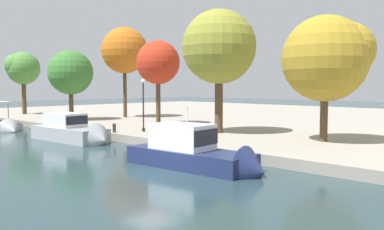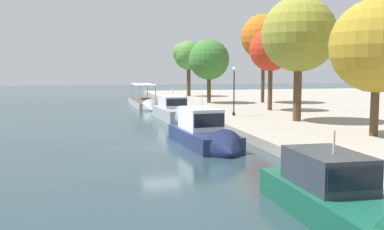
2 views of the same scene
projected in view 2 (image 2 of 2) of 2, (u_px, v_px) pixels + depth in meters
The scene contains 14 objects.
ground_plane at pixel (161, 147), 29.47m from camera, with size 220.00×220.00×0.00m, color #23383D.
tour_boat_0 at pixel (144, 105), 60.21m from camera, with size 14.37×2.92×4.10m.
motor_yacht_1 at pixel (175, 113), 44.49m from camera, with size 9.01×3.25×4.03m.
motor_yacht_2 at pixel (206, 137), 29.42m from camera, with size 8.93×3.36×4.42m.
motor_yacht_3 at pixel (344, 207), 14.73m from camera, with size 8.50×2.66×3.95m.
mooring_bollard_1 at pixel (208, 110), 43.24m from camera, with size 0.32×0.32×0.81m.
mooring_bollard_2 at pixel (346, 160), 20.12m from camera, with size 0.30×0.30×0.73m.
lamp_post at pixel (234, 87), 42.32m from camera, with size 0.37×0.37×4.60m.
tree_0 at pixel (187, 55), 71.04m from camera, with size 4.60×4.81×8.79m.
tree_1 at pixel (270, 49), 47.34m from camera, with size 4.55×4.55×8.71m.
tree_2 at pixel (381, 43), 29.01m from camera, with size 6.25×6.14×9.01m.
tree_3 at pixel (208, 59), 57.62m from camera, with size 5.20×5.22×8.17m.
tree_4 at pixel (264, 36), 57.87m from camera, with size 5.85×5.85×11.41m.
tree_5 at pixel (301, 36), 37.47m from camera, with size 6.27×6.31×10.42m.
Camera 2 is at (28.80, -4.60, 5.15)m, focal length 42.04 mm.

